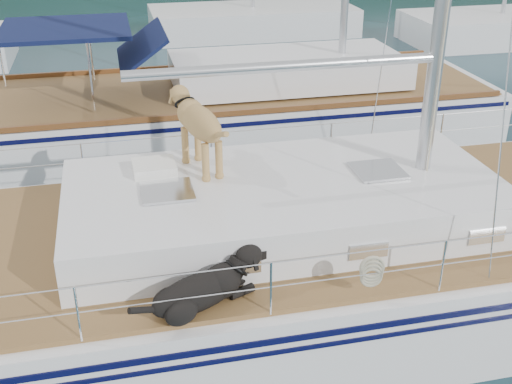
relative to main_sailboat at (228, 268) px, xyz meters
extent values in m
plane|color=black|center=(-0.09, 0.00, -0.68)|extent=(120.00, 120.00, 0.00)
cube|color=white|center=(-0.09, 0.00, -0.18)|extent=(12.00, 3.80, 1.40)
cube|color=brown|center=(-0.09, 0.00, 0.55)|extent=(11.52, 3.50, 0.06)
cube|color=white|center=(0.71, 0.00, 0.86)|extent=(5.20, 2.50, 0.55)
cylinder|color=silver|center=(0.71, 0.00, 2.53)|extent=(3.60, 0.12, 0.12)
cylinder|color=silver|center=(-0.09, -1.75, 1.14)|extent=(10.56, 0.01, 0.01)
cylinder|color=silver|center=(-0.09, 1.75, 1.14)|extent=(10.56, 0.01, 0.01)
cube|color=blue|center=(-1.11, 1.44, 0.61)|extent=(0.71, 0.59, 0.05)
cube|color=white|center=(-0.78, 0.60, 1.20)|extent=(0.53, 0.44, 0.13)
torus|color=#C1B999|center=(1.15, -1.74, 0.94)|extent=(0.33, 0.14, 0.32)
cube|color=white|center=(1.24, 6.08, -0.23)|extent=(11.00, 3.50, 1.30)
cube|color=brown|center=(1.24, 6.08, 0.42)|extent=(10.56, 3.29, 0.06)
cube|color=white|center=(2.44, 6.08, 0.77)|extent=(4.80, 2.30, 0.55)
cube|color=#0F193F|center=(-1.96, 6.08, 1.82)|extent=(2.40, 2.30, 0.08)
cube|color=white|center=(3.91, 16.00, -0.28)|extent=(7.20, 3.00, 1.10)
cube|color=white|center=(11.91, 13.00, -0.28)|extent=(6.40, 3.00, 1.10)
camera|label=1|loc=(-1.17, -6.70, 4.40)|focal=45.00mm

